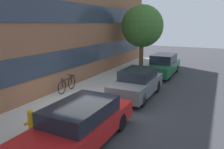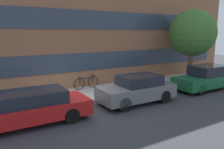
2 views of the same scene
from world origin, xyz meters
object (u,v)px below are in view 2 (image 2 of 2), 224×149
at_px(parked_car_grey, 137,89).
at_px(parked_car_green, 207,78).
at_px(parked_car_red, 30,107).
at_px(bicycle, 86,82).
at_px(street_tree, 192,33).
at_px(fire_hydrant, 16,100).

relative_size(parked_car_grey, parked_car_green, 0.87).
bearing_deg(parked_car_grey, parked_car_red, 0.00).
height_order(parked_car_red, bicycle, parked_car_red).
xyz_separation_m(parked_car_grey, parked_car_green, (5.29, 0.00, 0.02)).
distance_m(parked_car_grey, bicycle, 3.64).
height_order(parked_car_grey, parked_car_green, parked_car_green).
bearing_deg(street_tree, parked_car_green, -109.95).
relative_size(parked_car_red, parked_car_grey, 1.19).
distance_m(parked_car_red, bicycle, 5.13).
bearing_deg(parked_car_green, parked_car_grey, 0.00).
distance_m(parked_car_grey, street_tree, 6.81).
height_order(parked_car_green, street_tree, street_tree).
bearing_deg(bicycle, parked_car_red, -144.28).
bearing_deg(fire_hydrant, parked_car_green, -8.92).
bearing_deg(parked_car_red, bicycle, -138.10).
xyz_separation_m(parked_car_red, street_tree, (11.00, 1.87, 2.73)).
relative_size(parked_car_red, bicycle, 2.79).
xyz_separation_m(fire_hydrant, street_tree, (11.28, 0.21, 2.85)).
distance_m(parked_car_grey, fire_hydrant, 5.57).
bearing_deg(parked_car_red, fire_hydrant, -80.57).
relative_size(parked_car_grey, fire_hydrant, 4.74).
relative_size(fire_hydrant, bicycle, 0.50).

